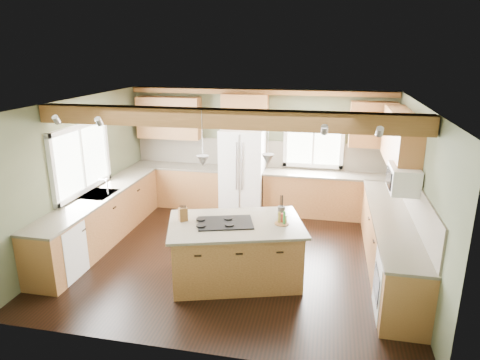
# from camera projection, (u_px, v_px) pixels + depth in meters

# --- Properties ---
(floor) EXTENTS (5.60, 5.60, 0.00)m
(floor) POSITION_uv_depth(u_px,v_px,m) (235.00, 255.00, 7.35)
(floor) COLOR black
(floor) RESTS_ON ground
(ceiling) EXTENTS (5.60, 5.60, 0.00)m
(ceiling) POSITION_uv_depth(u_px,v_px,m) (235.00, 103.00, 6.59)
(ceiling) COLOR silver
(ceiling) RESTS_ON wall_back
(wall_back) EXTENTS (5.60, 0.00, 5.60)m
(wall_back) POSITION_uv_depth(u_px,v_px,m) (260.00, 149.00, 9.31)
(wall_back) COLOR #495139
(wall_back) RESTS_ON ground
(wall_left) EXTENTS (0.00, 5.00, 5.00)m
(wall_left) POSITION_uv_depth(u_px,v_px,m) (80.00, 173.00, 7.52)
(wall_left) COLOR #495139
(wall_left) RESTS_ON ground
(wall_right) EXTENTS (0.00, 5.00, 5.00)m
(wall_right) POSITION_uv_depth(u_px,v_px,m) (417.00, 195.00, 6.42)
(wall_right) COLOR #495139
(wall_right) RESTS_ON ground
(ceiling_beam) EXTENTS (5.55, 0.26, 0.26)m
(ceiling_beam) POSITION_uv_depth(u_px,v_px,m) (223.00, 119.00, 5.92)
(ceiling_beam) COLOR brown
(ceiling_beam) RESTS_ON ceiling
(soffit_trim) EXTENTS (5.55, 0.20, 0.10)m
(soffit_trim) POSITION_uv_depth(u_px,v_px,m) (260.00, 92.00, 8.85)
(soffit_trim) COLOR brown
(soffit_trim) RESTS_ON ceiling
(backsplash_back) EXTENTS (5.58, 0.03, 0.58)m
(backsplash_back) POSITION_uv_depth(u_px,v_px,m) (260.00, 153.00, 9.32)
(backsplash_back) COLOR brown
(backsplash_back) RESTS_ON wall_back
(backsplash_right) EXTENTS (0.03, 3.70, 0.58)m
(backsplash_right) POSITION_uv_depth(u_px,v_px,m) (414.00, 199.00, 6.50)
(backsplash_right) COLOR brown
(backsplash_right) RESTS_ON wall_right
(base_cab_back_left) EXTENTS (2.02, 0.60, 0.88)m
(base_cab_back_left) POSITION_uv_depth(u_px,v_px,m) (179.00, 186.00, 9.63)
(base_cab_back_left) COLOR brown
(base_cab_back_left) RESTS_ON floor
(counter_back_left) EXTENTS (2.06, 0.64, 0.04)m
(counter_back_left) POSITION_uv_depth(u_px,v_px,m) (178.00, 166.00, 9.50)
(counter_back_left) COLOR #454033
(counter_back_left) RESTS_ON base_cab_back_left
(base_cab_back_right) EXTENTS (2.62, 0.60, 0.88)m
(base_cab_back_right) POSITION_uv_depth(u_px,v_px,m) (327.00, 196.00, 8.99)
(base_cab_back_right) COLOR brown
(base_cab_back_right) RESTS_ON floor
(counter_back_right) EXTENTS (2.66, 0.64, 0.04)m
(counter_back_right) POSITION_uv_depth(u_px,v_px,m) (328.00, 175.00, 8.85)
(counter_back_right) COLOR #454033
(counter_back_right) RESTS_ON base_cab_back_right
(base_cab_left) EXTENTS (0.60, 3.70, 0.88)m
(base_cab_left) POSITION_uv_depth(u_px,v_px,m) (101.00, 219.00, 7.76)
(base_cab_left) COLOR brown
(base_cab_left) RESTS_ON floor
(counter_left) EXTENTS (0.64, 3.74, 0.04)m
(counter_left) POSITION_uv_depth(u_px,v_px,m) (99.00, 195.00, 7.62)
(counter_left) COLOR #454033
(counter_left) RESTS_ON base_cab_left
(base_cab_right) EXTENTS (0.60, 3.70, 0.88)m
(base_cab_right) POSITION_uv_depth(u_px,v_px,m) (389.00, 243.00, 6.78)
(base_cab_right) COLOR brown
(base_cab_right) RESTS_ON floor
(counter_right) EXTENTS (0.64, 3.74, 0.04)m
(counter_right) POSITION_uv_depth(u_px,v_px,m) (392.00, 216.00, 6.64)
(counter_right) COLOR #454033
(counter_right) RESTS_ON base_cab_right
(upper_cab_back_left) EXTENTS (1.40, 0.35, 0.90)m
(upper_cab_back_left) POSITION_uv_depth(u_px,v_px,m) (169.00, 118.00, 9.34)
(upper_cab_back_left) COLOR brown
(upper_cab_back_left) RESTS_ON wall_back
(upper_cab_over_fridge) EXTENTS (0.96, 0.35, 0.70)m
(upper_cab_over_fridge) POSITION_uv_depth(u_px,v_px,m) (245.00, 111.00, 8.95)
(upper_cab_over_fridge) COLOR brown
(upper_cab_over_fridge) RESTS_ON wall_back
(upper_cab_right) EXTENTS (0.35, 2.20, 0.90)m
(upper_cab_right) POSITION_uv_depth(u_px,v_px,m) (400.00, 140.00, 7.10)
(upper_cab_right) COLOR brown
(upper_cab_right) RESTS_ON wall_right
(upper_cab_back_corner) EXTENTS (0.90, 0.35, 0.90)m
(upper_cab_back_corner) POSITION_uv_depth(u_px,v_px,m) (373.00, 125.00, 8.50)
(upper_cab_back_corner) COLOR brown
(upper_cab_back_corner) RESTS_ON wall_back
(window_left) EXTENTS (0.04, 1.60, 1.05)m
(window_left) POSITION_uv_depth(u_px,v_px,m) (81.00, 159.00, 7.49)
(window_left) COLOR white
(window_left) RESTS_ON wall_left
(window_back) EXTENTS (1.10, 0.04, 1.00)m
(window_back) POSITION_uv_depth(u_px,v_px,m) (314.00, 140.00, 8.99)
(window_back) COLOR white
(window_back) RESTS_ON wall_back
(sink) EXTENTS (0.50, 0.65, 0.03)m
(sink) POSITION_uv_depth(u_px,v_px,m) (99.00, 195.00, 7.62)
(sink) COLOR #262628
(sink) RESTS_ON counter_left
(faucet) EXTENTS (0.02, 0.02, 0.28)m
(faucet) POSITION_uv_depth(u_px,v_px,m) (107.00, 188.00, 7.54)
(faucet) COLOR #B2B2B7
(faucet) RESTS_ON sink
(dishwasher) EXTENTS (0.60, 0.60, 0.84)m
(dishwasher) POSITION_uv_depth(u_px,v_px,m) (59.00, 251.00, 6.54)
(dishwasher) COLOR white
(dishwasher) RESTS_ON floor
(oven) EXTENTS (0.60, 0.72, 0.84)m
(oven) POSITION_uv_depth(u_px,v_px,m) (401.00, 287.00, 5.57)
(oven) COLOR white
(oven) RESTS_ON floor
(microwave) EXTENTS (0.40, 0.70, 0.38)m
(microwave) POSITION_uv_depth(u_px,v_px,m) (404.00, 179.00, 6.34)
(microwave) COLOR white
(microwave) RESTS_ON wall_right
(pendant_left) EXTENTS (0.18, 0.18, 0.16)m
(pendant_left) POSITION_uv_depth(u_px,v_px,m) (203.00, 161.00, 6.02)
(pendant_left) COLOR #B2B2B7
(pendant_left) RESTS_ON ceiling
(pendant_right) EXTENTS (0.18, 0.18, 0.16)m
(pendant_right) POSITION_uv_depth(u_px,v_px,m) (268.00, 160.00, 6.10)
(pendant_right) COLOR #B2B2B7
(pendant_right) RESTS_ON ceiling
(refrigerator) EXTENTS (0.90, 0.74, 1.80)m
(refrigerator) POSITION_uv_depth(u_px,v_px,m) (243.00, 171.00, 9.13)
(refrigerator) COLOR white
(refrigerator) RESTS_ON floor
(island) EXTENTS (2.10, 1.63, 0.88)m
(island) POSITION_uv_depth(u_px,v_px,m) (236.00, 252.00, 6.49)
(island) COLOR #8E5E33
(island) RESTS_ON floor
(island_top) EXTENTS (2.26, 1.78, 0.04)m
(island_top) POSITION_uv_depth(u_px,v_px,m) (236.00, 224.00, 6.35)
(island_top) COLOR #454033
(island_top) RESTS_ON island
(cooktop) EXTENTS (0.92, 0.75, 0.02)m
(cooktop) POSITION_uv_depth(u_px,v_px,m) (225.00, 223.00, 6.33)
(cooktop) COLOR black
(cooktop) RESTS_ON island_top
(knife_block) EXTENTS (0.15, 0.15, 0.20)m
(knife_block) POSITION_uv_depth(u_px,v_px,m) (183.00, 214.00, 6.40)
(knife_block) COLOR brown
(knife_block) RESTS_ON island_top
(utensil_crock) EXTENTS (0.13, 0.13, 0.15)m
(utensil_crock) POSITION_uv_depth(u_px,v_px,m) (281.00, 211.00, 6.60)
(utensil_crock) COLOR #3D3730
(utensil_crock) RESTS_ON island_top
(bottle_tray) EXTENTS (0.29, 0.29, 0.20)m
(bottle_tray) POSITION_uv_depth(u_px,v_px,m) (282.00, 218.00, 6.28)
(bottle_tray) COLOR brown
(bottle_tray) RESTS_ON island_top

